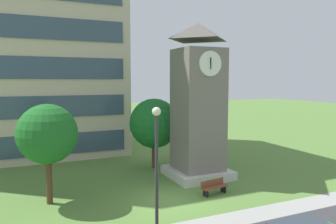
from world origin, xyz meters
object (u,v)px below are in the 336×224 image
object	(u,v)px
street_lamp	(157,163)
tree_near_tower	(47,134)
clock_tower	(198,109)
tree_by_building	(154,123)
park_bench	(214,187)
tree_streetside	(103,109)

from	to	relation	value
street_lamp	tree_near_tower	world-z (taller)	street_lamp
street_lamp	tree_near_tower	size ratio (longest dim) A/B	1.04
clock_tower	tree_by_building	xyz separation A→B (m)	(-1.94, 3.63, -1.35)
park_bench	street_lamp	xyz separation A→B (m)	(-5.72, -4.73, 3.22)
park_bench	tree_near_tower	size ratio (longest dim) A/B	0.33
street_lamp	tree_near_tower	xyz separation A→B (m)	(-3.64, 7.23, 0.31)
tree_by_building	tree_streetside	world-z (taller)	tree_streetside
clock_tower	tree_by_building	distance (m)	4.33
tree_by_building	tree_streetside	bearing A→B (deg)	110.31
tree_streetside	tree_near_tower	xyz separation A→B (m)	(-5.80, -11.55, -0.23)
clock_tower	tree_streetside	size ratio (longest dim) A/B	1.74
park_bench	tree_streetside	distance (m)	14.97
street_lamp	park_bench	bearing A→B (deg)	39.63
street_lamp	tree_streetside	world-z (taller)	tree_streetside
park_bench	street_lamp	bearing A→B (deg)	-140.37
street_lamp	tree_by_building	world-z (taller)	street_lamp
park_bench	tree_near_tower	xyz separation A→B (m)	(-9.36, 2.49, 3.53)
clock_tower	tree_by_building	size ratio (longest dim) A/B	1.97
tree_near_tower	tree_streetside	bearing A→B (deg)	63.34
park_bench	tree_near_tower	distance (m)	10.31
clock_tower	park_bench	world-z (taller)	clock_tower
street_lamp	tree_near_tower	bearing A→B (deg)	116.75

